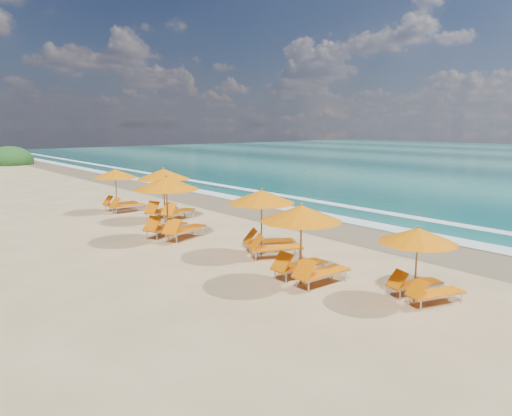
% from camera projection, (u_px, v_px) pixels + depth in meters
% --- Properties ---
extents(ground, '(160.00, 160.00, 0.00)m').
position_uv_depth(ground, '(256.00, 237.00, 18.97)').
color(ground, tan).
rests_on(ground, ground).
extents(wet_sand, '(4.00, 160.00, 0.01)m').
position_uv_depth(wet_sand, '(323.00, 224.00, 21.50)').
color(wet_sand, olive).
rests_on(wet_sand, ground).
extents(surf_foam, '(4.00, 160.00, 0.01)m').
position_uv_depth(surf_foam, '(359.00, 216.00, 23.20)').
color(surf_foam, white).
rests_on(surf_foam, ground).
extents(station_0, '(2.54, 2.48, 2.00)m').
position_uv_depth(station_0, '(421.00, 259.00, 11.92)').
color(station_0, olive).
rests_on(station_0, ground).
extents(station_1, '(2.56, 2.37, 2.35)m').
position_uv_depth(station_1, '(306.00, 238.00, 13.29)').
color(station_1, olive).
rests_on(station_1, ground).
extents(station_2, '(3.14, 3.14, 2.37)m').
position_uv_depth(station_2, '(267.00, 218.00, 16.13)').
color(station_2, olive).
rests_on(station_2, ground).
extents(station_3, '(3.29, 3.22, 2.58)m').
position_uv_depth(station_3, '(170.00, 203.00, 18.43)').
color(station_3, olive).
rests_on(station_3, ground).
extents(station_4, '(3.32, 3.29, 2.54)m').
position_uv_depth(station_4, '(167.00, 190.00, 22.17)').
color(station_4, olive).
rests_on(station_4, ground).
extents(station_5, '(2.47, 2.28, 2.30)m').
position_uv_depth(station_5, '(119.00, 187.00, 24.35)').
color(station_5, olive).
rests_on(station_5, ground).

